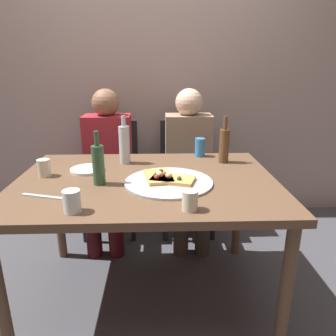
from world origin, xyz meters
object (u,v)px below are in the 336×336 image
object	(u,v)px
pizza_slice_extra	(159,176)
pizza_slice_last	(172,179)
pizza_tray	(169,182)
water_bottle	(124,144)
tumbler_far	(190,200)
wine_bottle	(224,145)
beer_bottle	(98,164)
soda_can	(200,147)
plate_stack	(87,170)
guest_in_sweater	(107,160)
guest_in_beanie	(189,159)
table_knife	(43,196)
dining_table	(146,192)
tumbler_near	(44,168)
chair_right	(187,168)
chair_left	(111,169)
wine_glass	(72,201)

from	to	relation	value
pizza_slice_extra	pizza_slice_last	bearing A→B (deg)	-31.39
pizza_tray	water_bottle	world-z (taller)	water_bottle
tumbler_far	wine_bottle	bearing A→B (deg)	67.48
beer_bottle	water_bottle	bearing A→B (deg)	74.84
soda_can	plate_stack	size ratio (longest dim) A/B	0.63
beer_bottle	water_bottle	size ratio (longest dim) A/B	0.94
water_bottle	guest_in_sweater	bearing A→B (deg)	112.24
guest_in_beanie	table_knife	bearing A→B (deg)	51.24
wine_bottle	soda_can	world-z (taller)	wine_bottle
soda_can	plate_stack	xyz separation A→B (m)	(-0.69, -0.28, -0.05)
plate_stack	table_knife	xyz separation A→B (m)	(-0.13, -0.37, -0.00)
wine_bottle	beer_bottle	xyz separation A→B (m)	(-0.71, -0.35, -0.00)
dining_table	plate_stack	bearing A→B (deg)	156.92
beer_bottle	tumbler_near	xyz separation A→B (m)	(-0.32, 0.13, -0.06)
plate_stack	guest_in_sweater	world-z (taller)	guest_in_sweater
dining_table	tumbler_near	size ratio (longest dim) A/B	14.71
soda_can	guest_in_beanie	world-z (taller)	guest_in_beanie
dining_table	tumbler_far	world-z (taller)	tumbler_far
pizza_tray	tumbler_near	bearing A→B (deg)	168.70
tumbler_far	pizza_tray	bearing A→B (deg)	103.72
pizza_slice_last	table_knife	bearing A→B (deg)	-165.61
water_bottle	guest_in_sweater	distance (m)	0.54
plate_stack	chair_right	xyz separation A→B (m)	(0.65, 0.75, -0.25)
chair_left	guest_in_beanie	world-z (taller)	guest_in_beanie
dining_table	table_knife	world-z (taller)	table_knife
soda_can	chair_left	world-z (taller)	chair_left
dining_table	tumbler_near	xyz separation A→B (m)	(-0.56, 0.07, 0.13)
table_knife	guest_in_beanie	world-z (taller)	guest_in_beanie
tumbler_near	guest_in_sweater	size ratio (longest dim) A/B	0.08
pizza_slice_extra	wine_bottle	xyz separation A→B (m)	(0.41, 0.31, 0.09)
pizza_slice_extra	guest_in_sweater	size ratio (longest dim) A/B	0.20
tumbler_far	pizza_slice_extra	bearing A→B (deg)	109.73
pizza_tray	soda_can	xyz separation A→B (m)	(0.23, 0.50, 0.06)
wine_bottle	chair_right	size ratio (longest dim) A/B	0.32
pizza_slice_extra	plate_stack	size ratio (longest dim) A/B	1.22
chair_left	guest_in_beanie	bearing A→B (deg)	166.55
pizza_tray	pizza_slice_extra	distance (m)	0.07
beer_bottle	table_knife	xyz separation A→B (m)	(-0.24, -0.16, -0.11)
dining_table	guest_in_sweater	size ratio (longest dim) A/B	1.19
plate_stack	chair_right	size ratio (longest dim) A/B	0.22
chair_right	table_knife	bearing A→B (deg)	55.21
tumbler_near	chair_left	bearing A→B (deg)	74.22
wine_bottle	wine_glass	xyz separation A→B (m)	(-0.77, -0.67, -0.06)
pizza_slice_last	tumbler_far	bearing A→B (deg)	-79.32
dining_table	chair_left	world-z (taller)	chair_left
pizza_tray	wine_glass	world-z (taller)	wine_glass
guest_in_beanie	chair_left	bearing A→B (deg)	-13.45
plate_stack	table_knife	distance (m)	0.40
guest_in_sweater	wine_glass	bearing A→B (deg)	91.53
soda_can	chair_left	distance (m)	0.87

